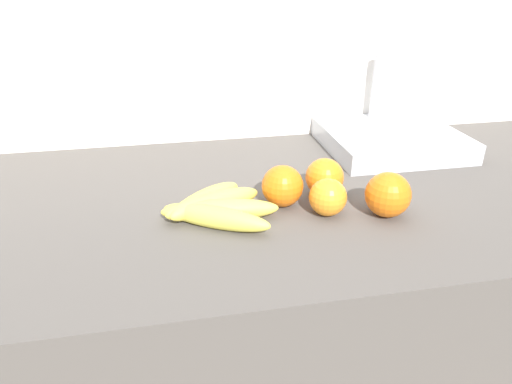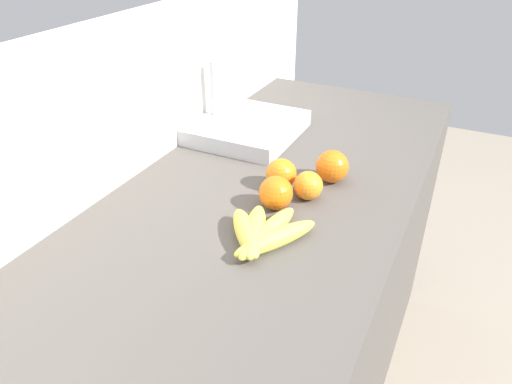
% 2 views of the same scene
% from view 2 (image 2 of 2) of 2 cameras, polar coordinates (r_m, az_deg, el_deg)
% --- Properties ---
extents(counter, '(1.80, 0.69, 0.91)m').
position_cam_2_polar(counter, '(1.44, -0.01, -16.79)').
color(counter, '#514C47').
rests_on(counter, ground).
extents(wall_back, '(2.20, 0.06, 1.30)m').
position_cam_2_polar(wall_back, '(1.47, -13.34, -6.46)').
color(wall_back, silver).
rests_on(wall_back, ground).
extents(banana_bunch, '(0.22, 0.20, 0.04)m').
position_cam_2_polar(banana_bunch, '(1.00, 0.62, -4.95)').
color(banana_bunch, '#DDD14C').
rests_on(banana_bunch, counter).
extents(orange_front, '(0.07, 0.07, 0.07)m').
position_cam_2_polar(orange_front, '(1.15, 6.23, 0.76)').
color(orange_front, orange).
rests_on(orange_front, counter).
extents(orange_right, '(0.08, 0.08, 0.08)m').
position_cam_2_polar(orange_right, '(1.11, 2.48, 0.00)').
color(orange_right, orange).
rests_on(orange_right, counter).
extents(orange_back_right, '(0.08, 0.08, 0.08)m').
position_cam_2_polar(orange_back_right, '(1.19, 3.00, 2.19)').
color(orange_back_right, orange).
rests_on(orange_back_right, counter).
extents(orange_far_right, '(0.08, 0.08, 0.08)m').
position_cam_2_polar(orange_far_right, '(1.23, 9.02, 3.01)').
color(orange_far_right, orange).
rests_on(orange_far_right, counter).
extents(sink_basin, '(0.32, 0.31, 0.21)m').
position_cam_2_polar(sink_basin, '(1.48, -1.31, 7.79)').
color(sink_basin, '#B7BABF').
rests_on(sink_basin, counter).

